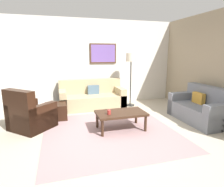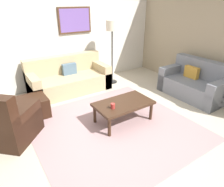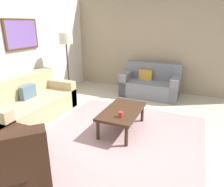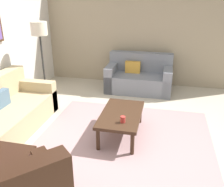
{
  "view_description": "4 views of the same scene",
  "coord_description": "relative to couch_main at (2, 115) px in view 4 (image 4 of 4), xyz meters",
  "views": [
    {
      "loc": [
        -1.05,
        -3.79,
        1.7
      ],
      "look_at": [
        0.11,
        0.22,
        0.82
      ],
      "focal_mm": 30.46,
      "sensor_mm": 36.0,
      "label": 1
    },
    {
      "loc": [
        -1.76,
        -2.61,
        2.18
      ],
      "look_at": [
        0.09,
        0.19,
        0.6
      ],
      "focal_mm": 32.04,
      "sensor_mm": 36.0,
      "label": 2
    },
    {
      "loc": [
        -2.96,
        -1.11,
        1.94
      ],
      "look_at": [
        0.35,
        0.32,
        0.67
      ],
      "focal_mm": 32.54,
      "sensor_mm": 36.0,
      "label": 3
    },
    {
      "loc": [
        -3.22,
        -0.56,
        2.21
      ],
      "look_at": [
        0.18,
        0.21,
        0.78
      ],
      "focal_mm": 39.12,
      "sensor_mm": 36.0,
      "label": 4
    }
  ],
  "objects": [
    {
      "name": "cup",
      "position": [
        0.01,
        -2.09,
        0.16
      ],
      "size": [
        0.08,
        0.08,
        0.1
      ],
      "primitive_type": "cylinder",
      "color": "#B2332D",
      "rests_on": "coffee_table"
    },
    {
      "name": "lamp_standing",
      "position": [
        1.26,
        -0.18,
        1.11
      ],
      "size": [
        0.32,
        0.32,
        1.71
      ],
      "color": "black",
      "rests_on": "ground_plane"
    },
    {
      "name": "couch_main",
      "position": [
        0.0,
        0.0,
        0.0
      ],
      "size": [
        2.0,
        0.92,
        0.88
      ],
      "color": "tan",
      "rests_on": "ground_plane"
    },
    {
      "name": "ottoman",
      "position": [
        -1.11,
        -0.84,
        -0.1
      ],
      "size": [
        0.56,
        0.56,
        0.4
      ],
      "primitive_type": "cube",
      "color": "black",
      "rests_on": "ground_plane"
    },
    {
      "name": "stone_feature_panel",
      "position": [
        3.03,
        -2.09,
        1.1
      ],
      "size": [
        0.12,
        5.2,
        2.8
      ],
      "primitive_type": "cube",
      "color": "gray",
      "rests_on": "ground_plane"
    },
    {
      "name": "coffee_table",
      "position": [
        0.3,
        -2.01,
        0.06
      ],
      "size": [
        1.1,
        0.64,
        0.41
      ],
      "color": "#382316",
      "rests_on": "ground_plane"
    },
    {
      "name": "couch_loveseat",
      "position": [
        2.49,
        -2.05,
        0.0
      ],
      "size": [
        0.86,
        1.54,
        0.88
      ],
      "color": "slate",
      "rests_on": "ground_plane"
    },
    {
      "name": "ground_plane",
      "position": [
        0.03,
        -2.09,
        -0.3
      ],
      "size": [
        8.0,
        8.0,
        0.0
      ],
      "primitive_type": "plane",
      "color": "#B2A893"
    },
    {
      "name": "area_rug",
      "position": [
        0.03,
        -2.09,
        -0.29
      ],
      "size": [
        2.84,
        2.79,
        0.01
      ],
      "primitive_type": "cube",
      "color": "gray",
      "rests_on": "ground_plane"
    }
  ]
}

